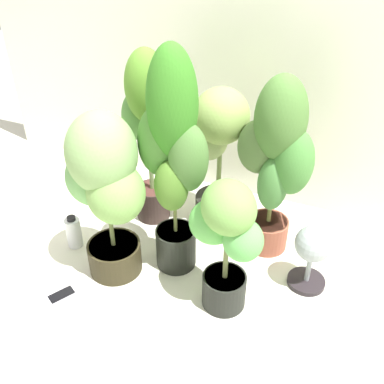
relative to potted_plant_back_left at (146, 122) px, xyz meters
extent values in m
plane|color=silver|center=(0.32, -0.41, -0.59)|extent=(8.00, 8.00, 0.00)
cube|color=silver|center=(0.32, 0.45, 0.41)|extent=(3.20, 0.01, 2.00)
cylinder|color=#30211F|center=(0.02, 0.00, -0.49)|extent=(0.19, 0.19, 0.19)
cylinder|color=#482823|center=(0.02, 0.00, -0.40)|extent=(0.17, 0.17, 0.02)
cylinder|color=#637646|center=(0.02, 0.00, -0.06)|extent=(0.03, 0.03, 0.67)
ellipsoid|color=#548829|center=(0.02, 0.00, 0.20)|extent=(0.28, 0.28, 0.37)
ellipsoid|color=#4E863B|center=(-0.06, 0.01, 0.02)|extent=(0.20, 0.21, 0.27)
cylinder|color=#302918|center=(0.04, -0.47, -0.51)|extent=(0.26, 0.26, 0.16)
cylinder|color=#473125|center=(0.04, -0.47, -0.44)|extent=(0.24, 0.24, 0.02)
cylinder|color=olive|center=(0.04, -0.47, -0.15)|extent=(0.02, 0.02, 0.57)
ellipsoid|color=#7FA760|center=(0.04, -0.47, 0.07)|extent=(0.43, 0.43, 0.37)
ellipsoid|color=#6DA95C|center=(-0.03, -0.44, -0.08)|extent=(0.34, 0.34, 0.28)
ellipsoid|color=#7AAA54|center=(0.11, -0.49, -0.10)|extent=(0.35, 0.35, 0.29)
cylinder|color=black|center=(0.30, -0.31, -0.48)|extent=(0.20, 0.20, 0.21)
cylinder|color=#3A2E18|center=(0.30, -0.31, -0.39)|extent=(0.18, 0.18, 0.02)
cylinder|color=olive|center=(0.30, -0.31, -0.01)|extent=(0.02, 0.02, 0.74)
ellipsoid|color=#337720|center=(0.30, -0.31, 0.27)|extent=(0.28, 0.28, 0.49)
ellipsoid|color=#4A8234|center=(0.23, -0.29, 0.08)|extent=(0.25, 0.25, 0.34)
ellipsoid|color=#497435|center=(0.38, -0.33, 0.05)|extent=(0.20, 0.19, 0.32)
ellipsoid|color=#4B7427|center=(0.31, -0.37, -0.08)|extent=(0.17, 0.15, 0.25)
cylinder|color=black|center=(0.37, 0.10, -0.51)|extent=(0.25, 0.25, 0.17)
cylinder|color=#402C19|center=(0.37, 0.10, -0.43)|extent=(0.23, 0.23, 0.02)
cylinder|color=olive|center=(0.37, 0.10, -0.15)|extent=(0.03, 0.03, 0.55)
ellipsoid|color=#839E4F|center=(0.37, 0.10, 0.06)|extent=(0.38, 0.38, 0.29)
ellipsoid|color=#879E5C|center=(0.30, 0.11, -0.08)|extent=(0.29, 0.29, 0.24)
cylinder|color=#954D39|center=(0.68, 0.00, -0.51)|extent=(0.21, 0.21, 0.16)
cylinder|color=#3E2F1E|center=(0.68, 0.00, -0.43)|extent=(0.20, 0.20, 0.02)
cylinder|color=olive|center=(0.68, 0.00, -0.10)|extent=(0.02, 0.02, 0.65)
ellipsoid|color=#497433|center=(0.68, 0.00, 0.14)|extent=(0.27, 0.26, 0.41)
ellipsoid|color=#53713C|center=(0.59, 0.03, -0.03)|extent=(0.26, 0.26, 0.28)
ellipsoid|color=#468238|center=(0.77, -0.01, -0.05)|extent=(0.25, 0.24, 0.33)
ellipsoid|color=#477E3C|center=(0.69, -0.05, -0.17)|extent=(0.16, 0.14, 0.29)
cylinder|color=black|center=(0.61, -0.46, -0.51)|extent=(0.20, 0.20, 0.16)
cylinder|color=#402A17|center=(0.61, -0.46, -0.43)|extent=(0.18, 0.18, 0.02)
cylinder|color=olive|center=(0.61, -0.46, -0.21)|extent=(0.02, 0.02, 0.43)
ellipsoid|color=#6A9E47|center=(0.61, -0.46, -0.05)|extent=(0.33, 0.33, 0.22)
ellipsoid|color=#5DB04E|center=(0.54, -0.44, -0.16)|extent=(0.26, 0.26, 0.19)
ellipsoid|color=#5EB154|center=(0.69, -0.48, -0.18)|extent=(0.24, 0.24, 0.18)
cube|color=white|center=(-0.10, -0.73, -0.58)|extent=(0.13, 0.16, 0.01)
cube|color=black|center=(-0.10, -0.73, -0.58)|extent=(0.11, 0.13, 0.00)
cylinder|color=black|center=(0.94, -0.19, -0.58)|extent=(0.18, 0.18, 0.03)
cylinder|color=#949CA1|center=(0.94, -0.19, -0.49)|extent=(0.02, 0.02, 0.14)
sphere|color=#949CA1|center=(0.94, -0.19, -0.34)|extent=(0.23, 0.23, 0.17)
cylinder|color=white|center=(-0.25, -0.40, -0.51)|extent=(0.08, 0.08, 0.17)
cylinder|color=black|center=(-0.25, -0.40, -0.41)|extent=(0.04, 0.04, 0.02)
camera|label=1|loc=(1.04, -1.82, 1.00)|focal=42.03mm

